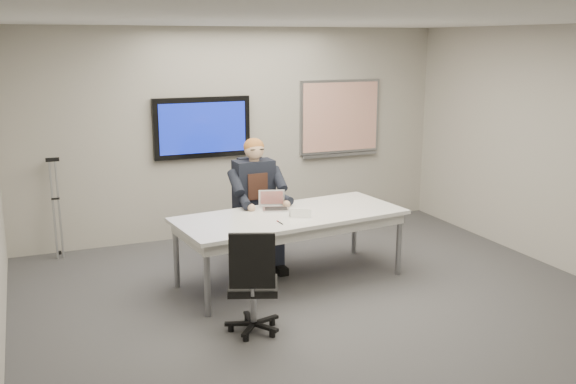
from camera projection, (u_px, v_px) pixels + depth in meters
name	position (u px, v px, depth m)	size (l,w,h in m)	color
floor	(335.00, 312.00, 6.33)	(6.00, 6.00, 0.02)	#3B3C3E
ceiling	(340.00, 19.00, 5.69)	(6.00, 6.00, 0.02)	silver
wall_back	(237.00, 133.00, 8.71)	(6.00, 0.02, 2.80)	#ABA69A
conference_table	(290.00, 222.00, 7.02)	(2.61, 1.33, 0.77)	silver
tv_display	(202.00, 128.00, 8.45)	(1.30, 0.09, 0.80)	black
whiteboard	(340.00, 118.00, 9.23)	(1.25, 0.08, 1.10)	gray
office_chair_far	(252.00, 236.00, 7.83)	(0.49, 0.49, 0.93)	black
office_chair_near	(253.00, 301.00, 5.82)	(0.62, 0.62, 1.01)	black
seated_person	(260.00, 216.00, 7.53)	(0.47, 0.81, 1.51)	#202536
crutch	(56.00, 206.00, 7.83)	(0.17, 0.26, 1.30)	#9D9FA4
laptop	(274.00, 204.00, 7.20)	(0.34, 0.36, 0.21)	silver
name_tent	(300.00, 213.00, 6.86)	(0.22, 0.06, 0.09)	white
pen	(280.00, 222.00, 6.65)	(0.01, 0.01, 0.14)	black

